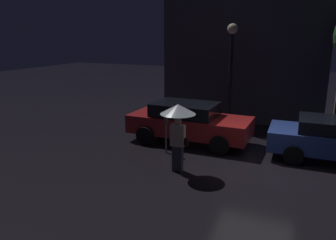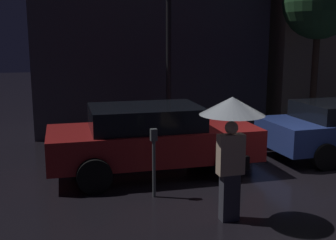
# 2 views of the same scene
# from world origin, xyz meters

# --- Properties ---
(ground_plane) EXTENTS (60.00, 60.00, 0.00)m
(ground_plane) POSITION_xyz_m (0.00, 0.00, 0.00)
(ground_plane) COLOR black
(building_facade_left) EXTENTS (7.28, 3.00, 7.32)m
(building_facade_left) POSITION_xyz_m (-1.64, 6.50, 3.66)
(building_facade_left) COLOR #3D3D47
(building_facade_left) RESTS_ON ground
(parked_car_red) EXTENTS (4.52, 2.04, 1.48)m
(parked_car_red) POSITION_xyz_m (-2.74, 1.41, 0.79)
(parked_car_red) COLOR maroon
(parked_car_red) RESTS_ON ground
(pedestrian_with_umbrella) EXTENTS (1.02, 1.02, 2.02)m
(pedestrian_with_umbrella) POSITION_xyz_m (-2.12, -1.30, 1.59)
(pedestrian_with_umbrella) COLOR #383842
(pedestrian_with_umbrella) RESTS_ON ground
(parking_meter) EXTENTS (0.12, 0.10, 1.29)m
(parking_meter) POSITION_xyz_m (-3.04, 0.00, 0.80)
(parking_meter) COLOR #4C5154
(parking_meter) RESTS_ON ground
(street_lamp_near) EXTENTS (0.42, 0.42, 4.35)m
(street_lamp_near) POSITION_xyz_m (-1.73, 3.60, 3.03)
(street_lamp_near) COLOR black
(street_lamp_near) RESTS_ON ground
(street_tree) EXTENTS (2.11, 2.11, 4.95)m
(street_tree) POSITION_xyz_m (2.93, 3.84, 3.87)
(street_tree) COLOR #473323
(street_tree) RESTS_ON ground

